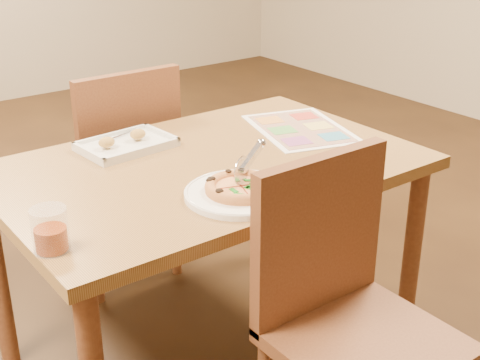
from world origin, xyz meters
TOP-DOWN VIEW (x-y plane):
  - dining_table at (0.00, 0.00)m, footprint 1.30×0.85m
  - chair_near at (0.00, -0.60)m, footprint 0.42×0.42m
  - chair_far at (-0.00, 0.60)m, footprint 0.42×0.42m
  - plate at (-0.07, -0.27)m, footprint 0.33×0.33m
  - pizza at (-0.07, -0.27)m, footprint 0.20×0.20m
  - pizza_cutter at (-0.03, -0.24)m, footprint 0.15×0.07m
  - appetizer_tray at (-0.15, 0.26)m, footprint 0.31×0.22m
  - glass_tumbler at (-0.61, -0.24)m, footprint 0.09×0.09m
  - menu at (0.44, 0.06)m, footprint 0.40×0.48m

SIDE VIEW (x-z plane):
  - chair_near at x=0.00m, z-range 0.33..0.80m
  - chair_far at x=0.00m, z-range 0.33..0.80m
  - dining_table at x=0.00m, z-range 0.27..0.99m
  - menu at x=0.44m, z-range 0.72..0.72m
  - plate at x=-0.07m, z-range 0.72..0.74m
  - appetizer_tray at x=-0.15m, z-range 0.70..0.76m
  - pizza at x=-0.07m, z-range 0.73..0.76m
  - glass_tumbler at x=-0.61m, z-range 0.71..0.82m
  - pizza_cutter at x=-0.03m, z-range 0.76..0.85m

